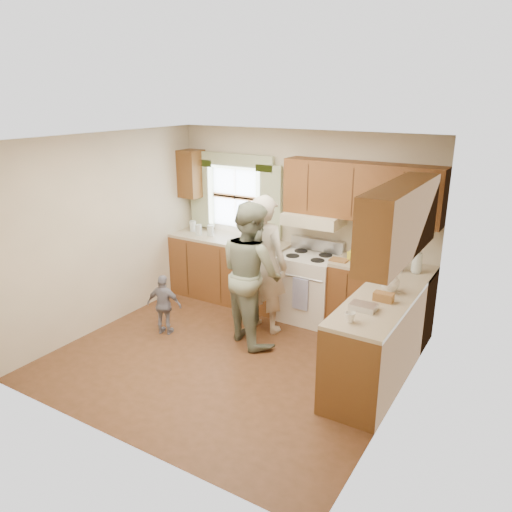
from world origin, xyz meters
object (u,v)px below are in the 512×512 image
Objects in this scene: woman_left at (264,264)px; stove at (308,286)px; child at (164,305)px; woman_right at (251,273)px.

stove is at bearing -115.56° from woman_left.
woman_left is at bearing -158.32° from child.
woman_right is at bearing -172.91° from child.
woman_right is (0.02, -0.34, -0.01)m from woman_left.
woman_left is at bearing -59.11° from woman_right.
woman_right reaches higher than child.
stove reaches higher than child.
woman_left is (-0.35, -0.59, 0.42)m from stove.
child is at bearing -134.78° from stove.
stove is at bearing -150.91° from child.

